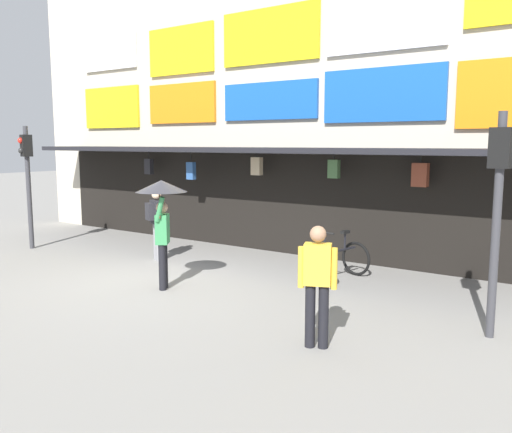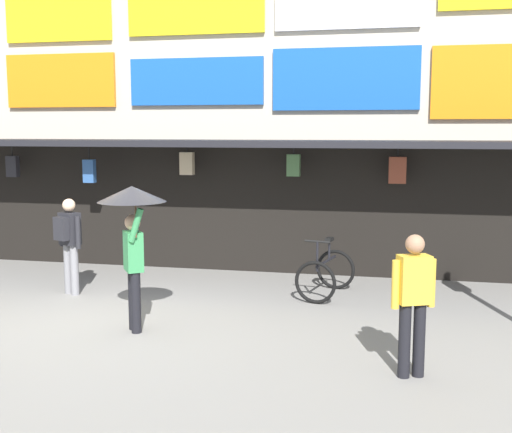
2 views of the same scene
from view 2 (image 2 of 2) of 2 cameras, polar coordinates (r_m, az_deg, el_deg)
The scene contains 6 objects.
ground_plane at distance 9.86m, azimuth -12.05°, elevation -9.34°, with size 80.00×80.00×0.00m, color gray.
shopfront at distance 13.77m, azimuth -4.51°, elevation 12.26°, with size 18.00×2.60×8.00m.
bicycle_parked at distance 11.23m, azimuth 6.18°, elevation -5.04°, with size 0.95×1.29×1.05m.
pedestrian_in_green at distance 11.63m, azimuth -16.18°, elevation -1.91°, with size 0.49×0.45×1.68m.
pedestrian_in_red at distance 7.68m, azimuth 13.70°, elevation -6.96°, with size 0.50×0.34×1.68m.
pedestrian_with_umbrella at distance 9.19m, azimuth -10.85°, elevation -0.07°, with size 0.96×0.96×2.08m.
Camera 2 is at (3.94, -8.58, 2.86)m, focal length 45.33 mm.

